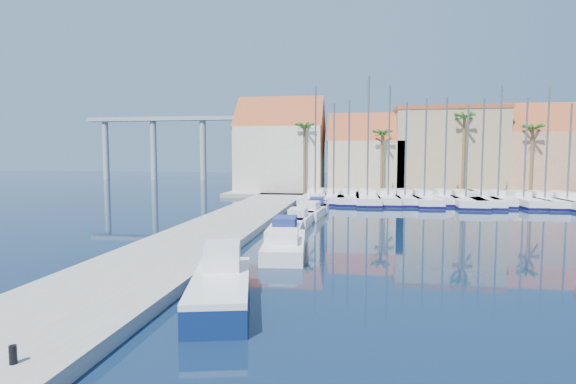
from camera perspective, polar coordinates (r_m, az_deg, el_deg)
name	(u,v)px	position (r m, az deg, el deg)	size (l,w,h in m)	color
ground	(334,300)	(17.83, 5.85, -13.49)	(260.00, 260.00, 0.00)	black
quay_west	(216,230)	(32.40, -9.07, -4.82)	(6.00, 77.00, 0.50)	gray
shore_north	(422,193)	(65.79, 16.70, -0.17)	(54.00, 16.00, 0.50)	gray
bollard	(13,355)	(13.34, -31.54, -17.19)	(0.18, 0.18, 0.46)	black
fishing_boat	(221,286)	(17.14, -8.52, -11.76)	(3.38, 6.46, 2.16)	#0D204E
motorboat_west_0	(285,245)	(25.56, -0.43, -6.71)	(2.87, 7.08, 1.40)	white
motorboat_west_1	(286,229)	(31.10, -0.29, -4.67)	(2.55, 6.81, 1.40)	white
motorboat_west_2	(299,219)	(35.93, 1.39, -3.41)	(2.05, 5.93, 1.40)	white
motorboat_west_3	(310,211)	(41.08, 2.83, -2.40)	(2.96, 7.60, 1.40)	white
motorboat_west_4	(317,206)	(45.31, 3.66, -1.75)	(2.48, 6.19, 1.40)	white
motorboat_west_5	(318,201)	(50.37, 3.80, -1.10)	(2.18, 6.74, 1.40)	white
motorboat_west_6	(322,196)	(55.74, 4.29, -0.55)	(2.76, 7.02, 1.40)	white
sailboat_0	(316,197)	(53.29, 3.58, -0.69)	(3.41, 10.18, 13.45)	white
sailboat_1	(333,198)	(53.34, 5.78, -0.71)	(3.03, 9.07, 11.55)	white
sailboat_2	(348,198)	(53.08, 7.69, -0.76)	(2.53, 9.51, 11.82)	white
sailboat_3	(367,198)	(52.84, 9.99, -0.79)	(3.05, 10.36, 14.46)	white
sailboat_4	(388,198)	(53.24, 12.54, -0.79)	(2.54, 9.44, 13.41)	white
sailboat_5	(404,198)	(53.78, 14.52, -0.80)	(3.11, 9.71, 11.56)	white
sailboat_6	(423,199)	(53.32, 16.79, -0.90)	(3.11, 10.17, 11.90)	white
sailboat_7	(443,198)	(54.95, 19.13, -0.76)	(2.50, 8.23, 12.17)	white
sailboat_8	(464,200)	(54.26, 21.50, -0.96)	(3.71, 11.88, 11.08)	white
sailboat_9	(480,200)	(55.04, 23.15, -0.93)	(3.52, 11.61, 11.76)	white
sailboat_10	(497,199)	(55.83, 24.98, -0.86)	(3.04, 9.13, 13.21)	white
sailboat_11	(521,201)	(55.91, 27.50, -0.98)	(3.14, 9.77, 11.71)	white
sailboat_12	(542,201)	(56.55, 29.57, -0.99)	(2.90, 9.92, 12.79)	white
sailboat_13	(564,202)	(57.18, 31.61, -1.06)	(3.59, 11.96, 11.01)	white
building_0	(281,149)	(64.84, -0.90, 5.51)	(12.30, 9.00, 13.50)	beige
building_1	(365,157)	(63.94, 9.79, 4.35)	(10.30, 8.00, 11.00)	tan
building_2	(446,150)	(66.07, 19.41, 5.00)	(14.20, 10.20, 11.50)	tan
building_3	(542,153)	(68.36, 29.51, 4.31)	(10.30, 8.00, 12.00)	tan
palm_0	(305,129)	(59.42, 2.12, 8.05)	(2.60, 2.60, 10.15)	brown
palm_1	(382,135)	(59.07, 11.88, 7.06)	(2.60, 2.60, 9.15)	brown
palm_2	(465,120)	(60.55, 21.51, 8.56)	(2.60, 2.60, 11.15)	brown
palm_3	(533,130)	(62.70, 28.66, 6.88)	(2.60, 2.60, 9.65)	brown
viaduct	(182,135)	(106.76, -13.35, 7.04)	(48.00, 2.20, 14.45)	#9E9E99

